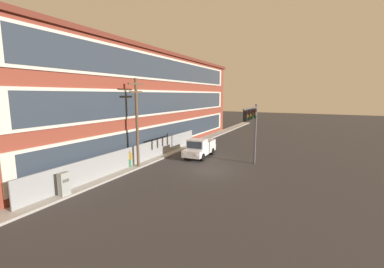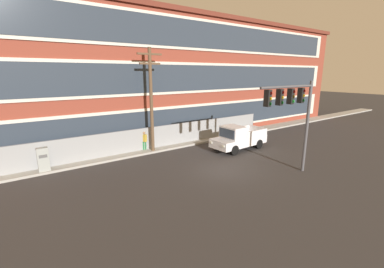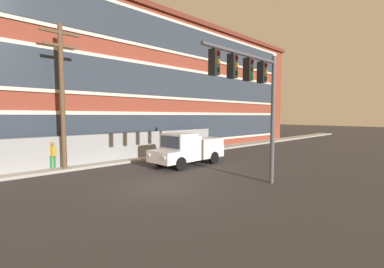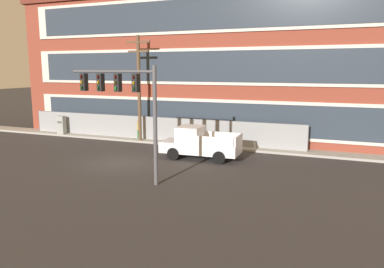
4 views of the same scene
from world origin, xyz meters
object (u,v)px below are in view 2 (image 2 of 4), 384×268
utility_pole_near_corner (151,97)px  traffic_signal_mast (294,107)px  pedestrian_near_cabinet (144,140)px  pickup_truck_white (238,138)px  electrical_cabinet (43,161)px

utility_pole_near_corner → traffic_signal_mast: bearing=-63.8°
utility_pole_near_corner → pedestrian_near_cabinet: bearing=126.1°
pickup_truck_white → utility_pole_near_corner: (-6.26, 3.41, 3.54)m
pickup_truck_white → utility_pole_near_corner: utility_pole_near_corner is taller
pickup_truck_white → pedestrian_near_cabinet: bearing=149.0°
pickup_truck_white → electrical_cabinet: bearing=166.2°
pedestrian_near_cabinet → traffic_signal_mast: bearing=-63.1°
traffic_signal_mast → electrical_cabinet: 16.03m
utility_pole_near_corner → electrical_cabinet: 8.61m
electrical_cabinet → pickup_truck_white: bearing=-13.8°
pickup_truck_white → pedestrian_near_cabinet: 7.84m
utility_pole_near_corner → pedestrian_near_cabinet: (-0.46, 0.63, -3.53)m
traffic_signal_mast → electrical_cabinet: size_ratio=3.44×
traffic_signal_mast → pickup_truck_white: bearing=75.0°
pickup_truck_white → pedestrian_near_cabinet: (-6.72, 4.04, 0.01)m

